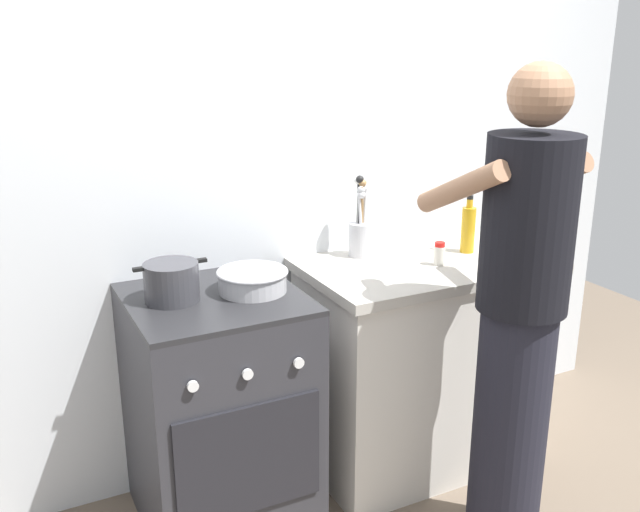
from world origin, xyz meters
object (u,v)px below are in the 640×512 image
stove_range (220,411)px  oil_bottle (468,229)px  mixing_bowl (252,280)px  pot (172,282)px  spice_bottle (439,254)px  utensil_crock (361,231)px  person (519,319)px

stove_range → oil_bottle: (1.12, 0.03, 0.55)m
mixing_bowl → oil_bottle: bearing=2.4°
stove_range → pot: 0.54m
stove_range → spice_bottle: spice_bottle is taller
stove_range → mixing_bowl: size_ratio=3.52×
utensil_crock → spice_bottle: (0.22, -0.25, -0.06)m
utensil_crock → person: bearing=-76.2°
pot → utensil_crock: (0.83, 0.16, 0.04)m
stove_range → spice_bottle: bearing=-3.9°
stove_range → pot: (-0.14, 0.03, 0.52)m
mixing_bowl → utensil_crock: utensil_crock is taller
oil_bottle → person: person is taller
mixing_bowl → utensil_crock: bearing=19.5°
spice_bottle → oil_bottle: size_ratio=0.39×
oil_bottle → mixing_bowl: bearing=-177.6°
oil_bottle → stove_range: bearing=-178.4°
utensil_crock → oil_bottle: (0.43, -0.15, -0.00)m
pot → mixing_bowl: 0.28m
person → pot: bearing=149.9°
mixing_bowl → utensil_crock: (0.55, 0.20, 0.06)m
mixing_bowl → stove_range: bearing=175.6°
pot → spice_bottle: bearing=-4.8°
stove_range → oil_bottle: oil_bottle is taller
person → mixing_bowl: bearing=143.2°
stove_range → utensil_crock: size_ratio=2.67×
utensil_crock → pot: bearing=-169.3°
stove_range → mixing_bowl: (0.14, -0.01, 0.49)m
oil_bottle → person: size_ratio=0.14×
pot → spice_bottle: (1.05, -0.09, -0.02)m
stove_range → mixing_bowl: 0.51m
stove_range → spice_bottle: size_ratio=9.53×
mixing_bowl → spice_bottle: bearing=-3.8°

